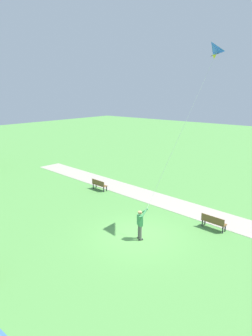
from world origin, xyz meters
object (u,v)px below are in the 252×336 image
Objects in this scene: park_bench_far_walkway at (99,184)px; park_bench_near_walkway at (213,221)px; flying_kite at (210,52)px; person_kite_flyer at (140,222)px.

park_bench_near_walkway is at bearing -93.88° from park_bench_far_walkway.
park_bench_far_walkway is at bearing 86.12° from park_bench_near_walkway.
flying_kite is 5.77× the size of park_bench_far_walkway.
park_bench_near_walkway is 10.50m from park_bench_far_walkway.
person_kite_flyer is 9.09m from park_bench_far_walkway.
person_kite_flyer reaches higher than park_bench_far_walkway.
flying_kite is 13.75m from park_bench_far_walkway.
flying_kite is 9.61m from park_bench_near_walkway.
person_kite_flyer is 1.20× the size of park_bench_near_walkway.
person_kite_flyer is at bearing 149.49° from flying_kite.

